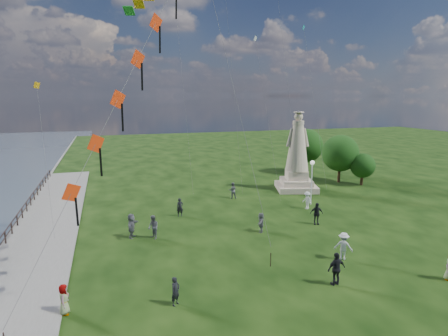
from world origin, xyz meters
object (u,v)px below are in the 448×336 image
object	(u,v)px
person_5	(132,226)
person_8	(307,200)
person_6	(180,207)
person_0	(175,291)
statue	(297,161)
person_1	(153,227)
lamppost	(312,173)
person_3	(336,269)
person_11	(261,222)
person_7	(233,190)
person_9	(316,214)
person_2	(343,246)
person_10	(64,299)

from	to	relation	value
person_5	person_8	distance (m)	16.62
person_5	person_6	world-z (taller)	person_5
person_0	person_8	distance (m)	19.67
person_0	statue	bearing A→B (deg)	10.39
person_1	person_5	xyz separation A→B (m)	(-1.53, 0.76, 0.03)
statue	person_0	distance (m)	26.58
lamppost	person_3	xyz separation A→B (m)	(-7.10, -14.83, -2.19)
lamppost	person_1	xyz separation A→B (m)	(-16.11, -4.65, -2.26)
person_6	person_8	xyz separation A→B (m)	(11.95, -1.48, 0.02)
person_3	person_6	xyz separation A→B (m)	(-6.06, 14.94, -0.15)
person_0	person_11	xyz separation A→B (m)	(8.34, 8.43, 0.03)
lamppost	person_7	bearing A→B (deg)	147.16
person_1	person_3	size ratio (longest dim) A/B	0.93
statue	person_6	xyz separation A→B (m)	(-14.56, -5.52, -2.53)
person_11	person_9	bearing A→B (deg)	117.59
person_3	person_8	world-z (taller)	person_3
statue	person_0	world-z (taller)	statue
person_3	lamppost	bearing A→B (deg)	-120.23
person_3	person_11	xyz separation A→B (m)	(-0.72, 9.11, -0.19)
person_2	person_9	xyz separation A→B (m)	(1.97, 6.56, 0.01)
person_9	person_2	bearing A→B (deg)	-91.64
person_9	person_10	world-z (taller)	person_9
person_6	person_10	size ratio (longest dim) A/B	1.05
lamppost	person_5	world-z (taller)	lamppost
lamppost	person_6	xyz separation A→B (m)	(-13.15, 0.11, -2.35)
person_3	person_6	size ratio (longest dim) A/B	1.19
person_5	person_7	bearing A→B (deg)	-30.46
lamppost	person_9	size ratio (longest dim) A/B	2.36
statue	person_8	distance (m)	7.89
person_3	person_11	world-z (taller)	person_3
lamppost	person_11	bearing A→B (deg)	-143.79
person_2	person_6	xyz separation A→B (m)	(-8.49, 12.15, -0.10)
person_2	person_11	world-z (taller)	person_2
lamppost	person_3	size ratio (longest dim) A/B	2.25
person_8	statue	bearing A→B (deg)	143.86
person_5	person_1	bearing A→B (deg)	-94.12
statue	person_8	bearing A→B (deg)	-93.55
person_3	person_9	size ratio (longest dim) A/B	1.05
person_1	person_10	bearing A→B (deg)	-54.04
person_10	person_0	bearing A→B (deg)	-92.68
statue	person_9	size ratio (longest dim) A/B	4.77
person_9	person_6	bearing A→B (deg)	166.95
person_10	person_11	bearing A→B (deg)	-54.80
person_1	person_2	distance (m)	13.62
person_10	person_7	bearing A→B (deg)	-33.68
person_1	lamppost	bearing A→B (deg)	84.10
person_5	person_6	xyz separation A→B (m)	(4.48, 4.00, -0.12)
statue	person_11	world-z (taller)	statue
person_3	person_10	bearing A→B (deg)	-10.68
person_1	person_6	distance (m)	5.60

